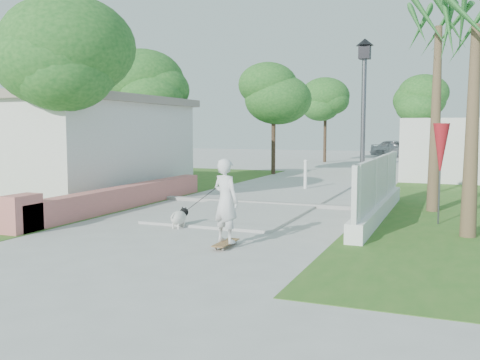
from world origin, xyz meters
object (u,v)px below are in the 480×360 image
at_px(bollard, 305,174).
at_px(skateboarder, 202,201).
at_px(street_lamp, 363,119).
at_px(parked_car, 398,149).
at_px(dog, 179,217).
at_px(patio_umbrella, 441,151).

xyz_separation_m(bollard, skateboarder, (0.22, -8.79, 0.14)).
distance_m(street_lamp, bollard, 5.56).
distance_m(skateboarder, parked_car, 31.67).
distance_m(dog, parked_car, 31.00).
bearing_deg(dog, bollard, 89.80).
xyz_separation_m(street_lamp, parked_car, (-1.73, 27.37, -1.73)).
relative_size(bollard, skateboarder, 0.53).
distance_m(street_lamp, dog, 5.39).
relative_size(patio_umbrella, skateboarder, 1.12).
xyz_separation_m(street_lamp, skateboarder, (-2.48, -4.29, -1.70)).
bearing_deg(dog, street_lamp, 51.30).
distance_m(patio_umbrella, parked_car, 28.62).
distance_m(skateboarder, dog, 1.24).
distance_m(bollard, skateboarder, 8.80).
relative_size(bollard, dog, 1.67).
bearing_deg(skateboarder, patio_umbrella, -121.67).
bearing_deg(street_lamp, dog, -133.30).
height_order(skateboarder, dog, skateboarder).
bearing_deg(parked_car, dog, -163.01).
height_order(street_lamp, parked_car, street_lamp).
distance_m(patio_umbrella, skateboarder, 5.56).
xyz_separation_m(bollard, parked_car, (0.97, 22.87, 0.11)).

